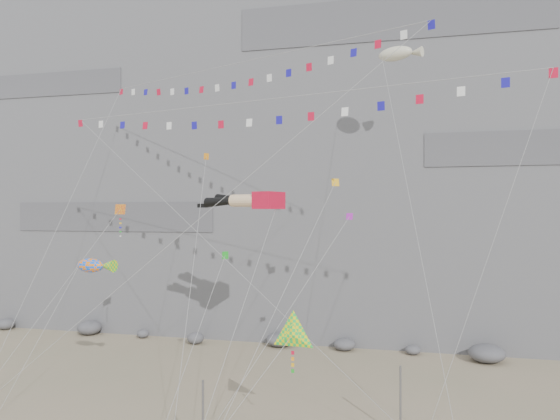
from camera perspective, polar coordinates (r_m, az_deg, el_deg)
name	(u,v)px	position (r m, az deg, el deg)	size (l,w,h in m)	color
ground	(215,412)	(36.63, -6.83, -20.22)	(120.00, 120.00, 0.00)	gray
cliff	(310,107)	(66.47, 3.16, 10.67)	(80.00, 28.00, 50.00)	slate
talus_boulders	(280,340)	(52.05, 0.00, -13.42)	(60.00, 3.00, 1.20)	slate
anchor_pole_right	(400,402)	(32.80, 12.48, -18.97)	(0.12, 0.12, 3.99)	slate
legs_kite	(247,201)	(39.65, -3.43, 0.96)	(7.00, 15.47, 18.35)	red
flag_banner_upper	(242,62)	(43.58, -4.01, 15.13)	(27.81, 18.13, 30.12)	red
flag_banner_lower	(264,100)	(37.56, -1.67, 11.42)	(33.95, 10.11, 23.26)	red
harlequin_kite	(120,210)	(42.29, -16.42, -0.03)	(7.03, 8.43, 15.95)	red
fish_windsock	(90,266)	(39.77, -19.21, -5.51)	(5.30, 5.44, 10.52)	orange
delta_kite	(292,335)	(29.73, 1.31, -12.92)	(5.60, 3.83, 8.31)	yellow
blimp_windsock	(395,55)	(45.41, 11.96, 15.60)	(5.83, 16.03, 29.15)	beige
small_kite_a	(206,161)	(42.60, -7.77, 5.07)	(3.98, 14.07, 21.78)	orange
small_kite_b	(346,222)	(35.82, 6.93, -1.21)	(7.34, 10.39, 17.07)	#B421C4
small_kite_c	(224,258)	(37.73, -5.83, -4.98)	(1.15, 11.96, 14.76)	green
small_kite_d	(334,185)	(39.32, 5.66, 2.57)	(5.33, 14.45, 20.59)	#EAA313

